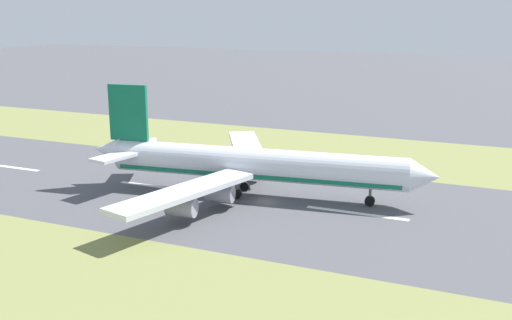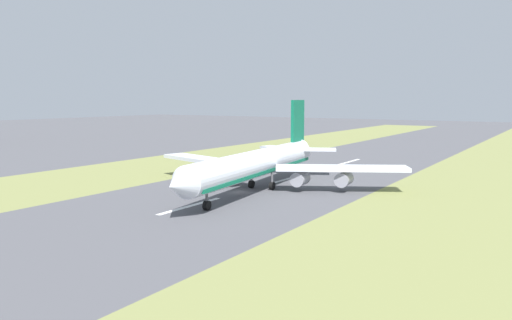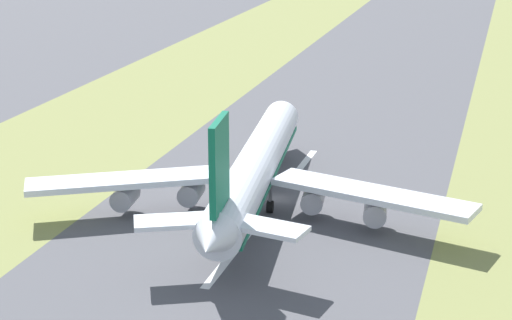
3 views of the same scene
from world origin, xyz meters
The scene contains 7 objects.
ground_plane centered at (0.00, 0.00, 0.00)m, with size 800.00×800.00×0.00m, color #4C4C51.
grass_median_west centered at (-45.00, 0.00, 0.00)m, with size 40.00×600.00×0.01m, color olive.
grass_median_east centered at (45.00, 0.00, 0.00)m, with size 40.00×600.00×0.01m, color olive.
centreline_dash_near centered at (0.00, -63.05, 0.01)m, with size 1.20×18.00×0.01m, color silver.
centreline_dash_mid centered at (0.00, -23.05, 0.01)m, with size 1.20×18.00×0.01m, color silver.
centreline_dash_far centered at (0.00, 16.95, 0.01)m, with size 1.20×18.00×0.01m, color silver.
airplane_main_jet centered at (-2.02, -4.94, 6.02)m, with size 63.63×67.16×20.20m.
Camera 1 is at (97.07, 39.92, 34.17)m, focal length 42.00 mm.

